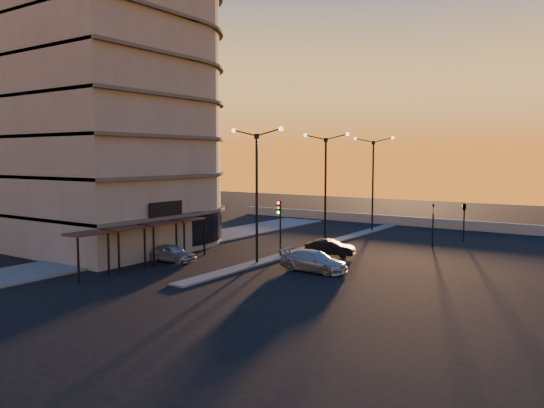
{
  "coord_description": "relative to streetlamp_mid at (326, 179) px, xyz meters",
  "views": [
    {
      "loc": [
        21.41,
        -29.76,
        7.49
      ],
      "look_at": [
        -1.83,
        4.59,
        3.79
      ],
      "focal_mm": 35.0,
      "sensor_mm": 36.0,
      "label": 1
    }
  ],
  "objects": [
    {
      "name": "car_wagon",
      "position": [
        4.5,
        -9.86,
        -4.91
      ],
      "size": [
        4.76,
        2.09,
        1.36
      ],
      "primitive_type": "imported",
      "rotation": [
        0.0,
        0.0,
        1.53
      ],
      "color": "#9B9EA2",
      "rests_on": "ground"
    },
    {
      "name": "building",
      "position": [
        -14.0,
        -9.97,
        6.32
      ],
      "size": [
        14.35,
        17.08,
        25.0
      ],
      "color": "slate",
      "rests_on": "ground"
    },
    {
      "name": "streetlamp_far",
      "position": [
        0.0,
        10.0,
        0.0
      ],
      "size": [
        4.32,
        0.32,
        9.51
      ],
      "color": "black",
      "rests_on": "ground"
    },
    {
      "name": "signal_east_b",
      "position": [
        9.5,
        8.0,
        -2.49
      ],
      "size": [
        0.42,
        1.99,
        3.6
      ],
      "color": "black",
      "rests_on": "ground"
    },
    {
      "name": "ground",
      "position": [
        0.0,
        -10.0,
        -5.59
      ],
      "size": [
        120.0,
        120.0,
        0.0
      ],
      "primitive_type": "plane",
      "color": "black",
      "rests_on": "ground"
    },
    {
      "name": "parapet",
      "position": [
        2.0,
        16.0,
        -5.09
      ],
      "size": [
        44.0,
        0.5,
        1.0
      ],
      "primitive_type": "cube",
      "color": "gray",
      "rests_on": "ground"
    },
    {
      "name": "signal_east_a",
      "position": [
        8.0,
        4.0,
        -3.66
      ],
      "size": [
        0.13,
        0.16,
        3.6
      ],
      "color": "black",
      "rests_on": "ground"
    },
    {
      "name": "traffic_light_main",
      "position": [
        0.0,
        -7.13,
        -2.7
      ],
      "size": [
        0.28,
        0.44,
        4.25
      ],
      "color": "black",
      "rests_on": "ground"
    },
    {
      "name": "car_sedan",
      "position": [
        2.78,
        -4.35,
        -4.98
      ],
      "size": [
        3.95,
        2.23,
        1.23
      ],
      "primitive_type": "imported",
      "rotation": [
        0.0,
        0.0,
        1.83
      ],
      "color": "black",
      "rests_on": "ground"
    },
    {
      "name": "streetlamp_mid",
      "position": [
        0.0,
        0.0,
        0.0
      ],
      "size": [
        4.32,
        0.32,
        9.51
      ],
      "color": "black",
      "rests_on": "ground"
    },
    {
      "name": "car_hatchback",
      "position": [
        -5.53,
        -12.78,
        -4.96
      ],
      "size": [
        3.8,
        1.68,
        1.27
      ],
      "primitive_type": "imported",
      "rotation": [
        0.0,
        0.0,
        1.62
      ],
      "color": "#ABAEB3",
      "rests_on": "ground"
    },
    {
      "name": "median",
      "position": [
        0.0,
        0.0,
        -5.53
      ],
      "size": [
        1.2,
        36.0,
        0.12
      ],
      "primitive_type": "cube",
      "color": "#52524F",
      "rests_on": "ground"
    },
    {
      "name": "streetlamp_near",
      "position": [
        0.0,
        -10.0,
        0.0
      ],
      "size": [
        4.32,
        0.32,
        9.51
      ],
      "color": "black",
      "rests_on": "ground"
    },
    {
      "name": "sidewalk_west",
      "position": [
        -10.5,
        -6.0,
        -5.53
      ],
      "size": [
        5.0,
        40.0,
        0.12
      ],
      "primitive_type": "cube",
      "color": "#52524F",
      "rests_on": "ground"
    }
  ]
}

